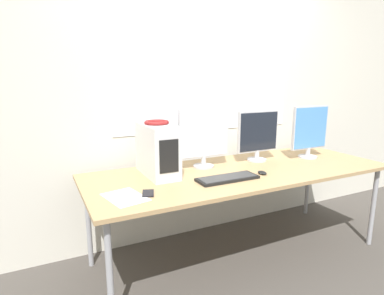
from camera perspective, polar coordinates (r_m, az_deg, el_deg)
The scene contains 12 objects.
ground_plane at distance 2.62m, azimuth 14.44°, elevation -22.44°, with size 14.00×14.00×0.00m, color #47423D.
wall_back at distance 3.04m, azimuth 2.62°, elevation 9.84°, with size 8.00×0.07×2.70m.
desk at distance 2.64m, azimuth 8.72°, elevation -4.72°, with size 2.48×0.93×0.75m.
pc_tower at distance 2.44m, azimuth -6.19°, elevation -0.40°, with size 0.20×0.47×0.39m.
headphones at distance 2.40m, azimuth -6.31°, elevation 4.47°, with size 0.19×0.19×0.03m.
monitor_main at distance 2.62m, azimuth 2.12°, elevation 2.04°, with size 0.45×0.17×0.49m.
monitor_right_near at distance 2.90m, azimuth 11.63°, elevation 2.27°, with size 0.42×0.17×0.45m.
monitor_right_far at distance 3.14m, azimuth 20.20°, elevation 2.83°, with size 0.41×0.17×0.48m.
keyboard at distance 2.36m, azimuth 6.32°, elevation -5.45°, with size 0.46×0.17×0.02m.
mouse at distance 2.54m, azimuth 12.38°, elevation -4.40°, with size 0.06×0.08×0.02m.
cell_phone at distance 2.09m, azimuth -7.81°, elevation -8.07°, with size 0.11×0.14×0.01m.
paper_sheet_left at distance 2.06m, azimuth -11.81°, elevation -8.62°, with size 0.27×0.33×0.00m.
Camera 1 is at (-1.47, -1.60, 1.47)m, focal length 30.00 mm.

